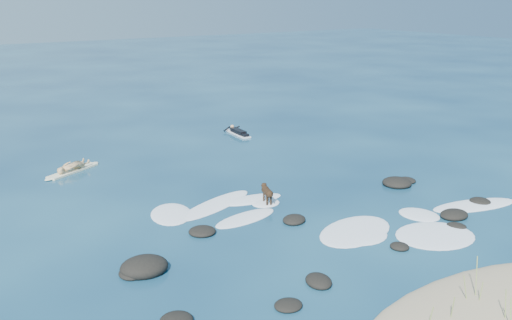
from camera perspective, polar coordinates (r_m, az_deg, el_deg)
ground at (r=20.49m, az=4.30°, el=-5.40°), size 160.00×160.00×0.00m
sand_dune at (r=15.52m, az=23.66°, el=-14.42°), size 9.00×4.40×0.60m
reef_rocks at (r=18.77m, az=4.64°, el=-7.20°), size 14.00×6.30×0.58m
breaking_foam at (r=20.16m, az=7.76°, el=-5.87°), size 12.74×9.04×0.12m
standing_surfer_rig at (r=26.21m, az=-17.97°, el=0.31°), size 2.86×1.73×1.76m
paddling_surfer_rig at (r=31.74m, az=-1.81°, el=2.80°), size 1.05×2.35×0.41m
dog at (r=21.23m, az=1.09°, el=-3.17°), size 0.51×1.13×0.73m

